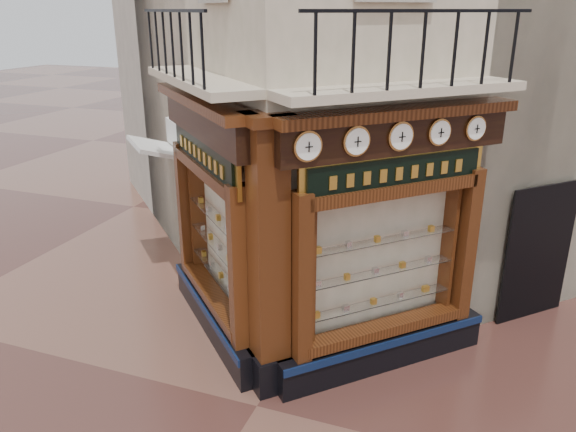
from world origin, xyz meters
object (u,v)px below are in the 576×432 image
at_px(awning, 165,269).
at_px(signboard_right, 396,172).
at_px(clock_a, 308,146).
at_px(clock_b, 356,141).
at_px(clock_d, 439,132).
at_px(corner_pilaster, 269,264).
at_px(clock_e, 475,128).
at_px(signboard_left, 204,154).
at_px(clock_c, 401,136).

bearing_deg(awning, signboard_right, -155.06).
xyz_separation_m(clock_a, clock_b, (0.48, 0.48, 0.00)).
xyz_separation_m(clock_d, awning, (-5.50, 1.50, -3.62)).
bearing_deg(signboard_right, clock_b, -171.26).
relative_size(corner_pilaster, signboard_right, 1.88).
bearing_deg(clock_d, signboard_right, 169.12).
distance_m(clock_e, signboard_right, 1.31).
relative_size(clock_a, signboard_right, 0.18).
height_order(clock_a, signboard_left, clock_a).
relative_size(clock_c, clock_d, 1.06).
distance_m(clock_c, awning, 6.51).
xyz_separation_m(signboard_left, signboard_right, (2.92, 0.00, 0.00)).
height_order(clock_b, signboard_left, clock_b).
xyz_separation_m(clock_a, signboard_right, (0.91, 1.07, -0.52)).
relative_size(clock_e, signboard_left, 0.16).
height_order(clock_c, clock_d, clock_c).
bearing_deg(clock_d, clock_a, -180.00).
relative_size(corner_pilaster, clock_c, 10.19).
xyz_separation_m(clock_c, awning, (-5.05, 1.95, -3.62)).
bearing_deg(clock_e, clock_d, -180.00).
distance_m(awning, signboard_left, 4.16).
bearing_deg(corner_pilaster, clock_d, -10.41).
height_order(clock_c, signboard_left, clock_c).
height_order(clock_e, signboard_left, clock_e).
bearing_deg(corner_pilaster, signboard_left, 100.25).
bearing_deg(clock_c, awning, 113.94).
bearing_deg(clock_a, awning, 99.74).
bearing_deg(clock_e, signboard_right, 174.73).
xyz_separation_m(corner_pilaster, signboard_right, (1.46, 1.01, 1.15)).
relative_size(clock_e, signboard_right, 0.17).
distance_m(awning, signboard_right, 6.17).
distance_m(clock_a, clock_c, 1.35).
bearing_deg(signboard_left, clock_b, -148.25).
bearing_deg(clock_b, signboard_left, 121.75).
height_order(clock_a, clock_e, clock_a).
bearing_deg(awning, clock_e, -145.13).
xyz_separation_m(corner_pilaster, clock_a, (0.55, -0.05, 1.67)).
relative_size(clock_a, clock_d, 1.04).
bearing_deg(clock_c, clock_a, -180.00).
bearing_deg(awning, signboard_left, -176.21).
height_order(corner_pilaster, clock_c, corner_pilaster).
height_order(corner_pilaster, signboard_right, corner_pilaster).
bearing_deg(clock_e, awning, 124.87).
bearing_deg(awning, clock_a, -170.26).
relative_size(clock_b, signboard_right, 0.18).
relative_size(clock_d, clock_e, 1.05).
bearing_deg(clock_b, clock_a, -180.00).
bearing_deg(clock_d, signboard_left, 140.51).
height_order(clock_b, signboard_right, clock_b).
bearing_deg(clock_a, signboard_right, 4.51).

